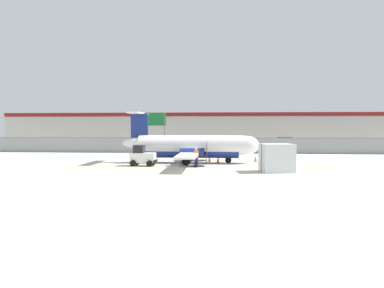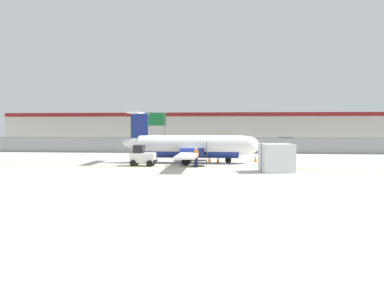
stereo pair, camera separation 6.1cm
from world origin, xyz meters
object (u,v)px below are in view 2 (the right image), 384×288
(parked_car_3, at_px, (250,143))
(ground_crew_worker, at_px, (196,156))
(commuter_airplane, at_px, (194,147))
(highway_sign, at_px, (153,122))
(cargo_container, at_px, (277,158))
(traffic_cone_near_right, at_px, (218,160))
(parked_car_2, at_px, (216,141))
(traffic_cone_near_left, at_px, (210,159))
(baggage_tug, at_px, (142,156))
(traffic_cone_far_left, at_px, (256,159))
(parked_car_4, at_px, (286,142))
(parked_car_1, at_px, (164,143))
(parked_car_0, at_px, (123,143))

(parked_car_3, bearing_deg, ground_crew_worker, -106.21)
(commuter_airplane, height_order, highway_sign, highway_sign)
(cargo_container, xyz_separation_m, traffic_cone_near_right, (-4.60, 5.96, -0.79))
(commuter_airplane, relative_size, parked_car_2, 3.77)
(parked_car_3, bearing_deg, highway_sign, -153.47)
(traffic_cone_near_left, bearing_deg, baggage_tug, -146.86)
(cargo_container, bearing_deg, traffic_cone_near_right, 118.91)
(baggage_tug, relative_size, traffic_cone_far_left, 3.70)
(parked_car_4, bearing_deg, baggage_tug, -128.35)
(commuter_airplane, xyz_separation_m, parked_car_3, (7.41, 22.09, -0.71))
(cargo_container, relative_size, traffic_cone_far_left, 4.18)
(parked_car_4, bearing_deg, traffic_cone_far_left, -114.11)
(commuter_airplane, xyz_separation_m, parked_car_2, (1.90, 29.51, -0.71))
(commuter_airplane, relative_size, traffic_cone_near_left, 25.00)
(cargo_container, relative_size, highway_sign, 0.49)
(ground_crew_worker, distance_m, parked_car_1, 27.26)
(traffic_cone_far_left, relative_size, parked_car_2, 0.15)
(traffic_cone_near_left, distance_m, traffic_cone_near_right, 1.40)
(parked_car_1, relative_size, highway_sign, 0.78)
(highway_sign, bearing_deg, traffic_cone_near_left, -58.53)
(ground_crew_worker, xyz_separation_m, traffic_cone_near_right, (1.89, 3.52, -0.64))
(parked_car_2, height_order, parked_car_4, same)
(baggage_tug, height_order, parked_car_3, baggage_tug)
(commuter_airplane, relative_size, baggage_tug, 6.75)
(traffic_cone_near_left, bearing_deg, parked_car_4, 64.83)
(baggage_tug, height_order, traffic_cone_near_right, baggage_tug)
(highway_sign, bearing_deg, baggage_tug, -82.34)
(traffic_cone_near_left, xyz_separation_m, parked_car_0, (-14.50, 19.74, 0.58))
(cargo_container, distance_m, traffic_cone_far_left, 7.75)
(ground_crew_worker, height_order, cargo_container, cargo_container)
(baggage_tug, relative_size, traffic_cone_near_right, 3.70)
(highway_sign, bearing_deg, parked_car_4, 32.36)
(commuter_airplane, height_order, cargo_container, commuter_airplane)
(commuter_airplane, height_order, parked_car_0, commuter_airplane)
(ground_crew_worker, xyz_separation_m, parked_car_4, (13.68, 31.51, -0.06))
(baggage_tug, relative_size, ground_crew_worker, 1.39)
(baggage_tug, xyz_separation_m, parked_car_1, (-2.24, 25.56, 0.04))
(ground_crew_worker, distance_m, traffic_cone_near_left, 4.80)
(traffic_cone_near_right, relative_size, parked_car_1, 0.15)
(traffic_cone_far_left, relative_size, parked_car_4, 0.15)
(ground_crew_worker, relative_size, traffic_cone_near_left, 2.66)
(traffic_cone_near_left, height_order, parked_car_2, parked_car_2)
(ground_crew_worker, height_order, parked_car_0, same)
(ground_crew_worker, height_order, highway_sign, highway_sign)
(ground_crew_worker, xyz_separation_m, parked_car_2, (1.42, 33.08, -0.06))
(parked_car_4, bearing_deg, parked_car_3, -146.39)
(cargo_container, height_order, parked_car_4, cargo_container)
(traffic_cone_near_right, distance_m, parked_car_2, 29.58)
(cargo_container, height_order, traffic_cone_near_left, cargo_container)
(commuter_airplane, xyz_separation_m, baggage_tug, (-4.43, -2.84, -0.75))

